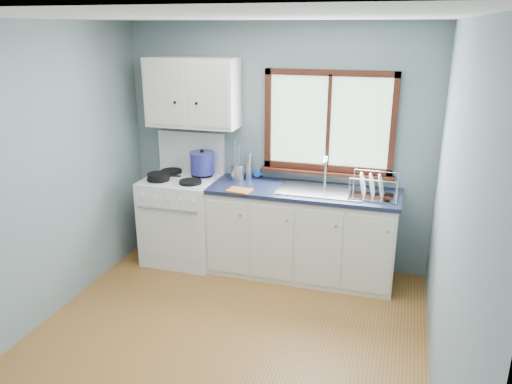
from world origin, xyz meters
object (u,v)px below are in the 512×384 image
(gas_range, at_px, (183,216))
(stockpot, at_px, (202,163))
(skillet, at_px, (159,176))
(thermos, at_px, (249,166))
(sink, at_px, (321,197))
(base_cabinets, at_px, (302,237))
(utensil_crock, at_px, (238,172))
(dish_rack, at_px, (373,191))

(gas_range, height_order, stockpot, gas_range)
(skillet, relative_size, thermos, 1.27)
(sink, distance_m, thermos, 0.83)
(base_cabinets, xyz_separation_m, utensil_crock, (-0.72, 0.11, 0.60))
(sink, relative_size, skillet, 2.30)
(sink, relative_size, stockpot, 3.07)
(skillet, xyz_separation_m, utensil_crock, (0.76, 0.29, 0.02))
(gas_range, bearing_deg, utensil_crock, 12.64)
(skillet, bearing_deg, dish_rack, -7.95)
(utensil_crock, bearing_deg, thermos, 23.89)
(stockpot, bearing_deg, gas_range, -147.15)
(gas_range, distance_m, dish_rack, 2.03)
(utensil_crock, height_order, dish_rack, utensil_crock)
(sink, relative_size, thermos, 2.92)
(sink, xyz_separation_m, dish_rack, (0.49, -0.04, 0.12))
(base_cabinets, xyz_separation_m, dish_rack, (0.67, -0.04, 0.57))
(base_cabinets, xyz_separation_m, sink, (0.18, -0.00, 0.45))
(gas_range, distance_m, skillet, 0.54)
(skillet, distance_m, utensil_crock, 0.81)
(utensil_crock, bearing_deg, gas_range, -167.36)
(thermos, bearing_deg, sink, -11.46)
(stockpot, height_order, dish_rack, stockpot)
(dish_rack, bearing_deg, stockpot, 176.87)
(base_cabinets, bearing_deg, thermos, 165.33)
(skillet, xyz_separation_m, thermos, (0.87, 0.34, 0.08))
(gas_range, distance_m, utensil_crock, 0.79)
(sink, height_order, dish_rack, sink)
(base_cabinets, xyz_separation_m, stockpot, (-1.11, 0.11, 0.67))
(gas_range, relative_size, sink, 1.62)
(utensil_crock, distance_m, dish_rack, 1.40)
(thermos, bearing_deg, stockpot, -174.02)
(sink, bearing_deg, gas_range, -179.29)
(sink, distance_m, skillet, 1.67)
(skillet, height_order, thermos, thermos)
(dish_rack, bearing_deg, utensil_crock, 175.38)
(sink, bearing_deg, skillet, -173.98)
(utensil_crock, height_order, thermos, utensil_crock)
(skillet, height_order, stockpot, stockpot)
(gas_range, xyz_separation_m, utensil_crock, (0.59, 0.13, 0.51))
(thermos, distance_m, dish_rack, 1.30)
(sink, xyz_separation_m, thermos, (-0.79, 0.16, 0.20))
(sink, distance_m, utensil_crock, 0.92)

